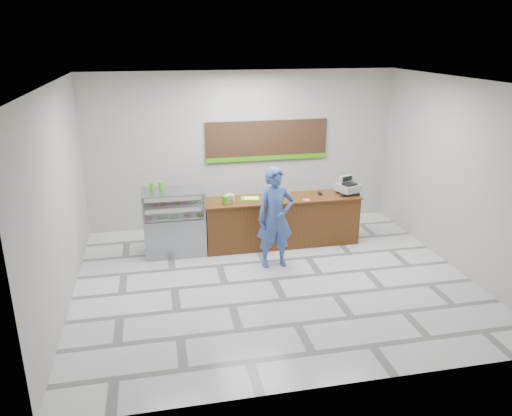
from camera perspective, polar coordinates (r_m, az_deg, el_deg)
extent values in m
plane|color=silver|center=(9.17, 2.01, -8.12)|extent=(7.00, 7.00, 0.00)
plane|color=#B3AEA4|center=(11.36, -1.50, 6.67)|extent=(7.00, 0.00, 7.00)
plane|color=silver|center=(8.19, 2.30, 14.23)|extent=(7.00, 7.00, 0.00)
cube|color=#5E3316|center=(10.47, 2.96, -1.59)|extent=(3.20, 0.70, 1.00)
cube|color=#5E3316|center=(10.30, 3.00, 1.09)|extent=(3.26, 0.76, 0.03)
cube|color=gray|center=(10.20, -9.23, -3.00)|extent=(1.20, 0.70, 0.80)
cube|color=white|center=(9.98, -9.42, 0.47)|extent=(1.20, 0.70, 0.50)
cube|color=gray|center=(9.90, -9.50, 1.92)|extent=(1.22, 0.72, 0.03)
cube|color=silver|center=(10.05, -9.35, -0.78)|extent=(1.14, 0.64, 0.02)
cube|color=silver|center=(9.97, -9.43, 0.52)|extent=(1.14, 0.64, 0.02)
torus|color=#F1618E|center=(9.94, -12.21, -0.98)|extent=(0.15, 0.15, 0.05)
torus|color=#95D577|center=(9.94, -10.77, -0.88)|extent=(0.15, 0.15, 0.05)
torus|color=#95D577|center=(9.95, -9.33, -0.78)|extent=(0.15, 0.15, 0.05)
torus|color=#F1618E|center=(9.96, -7.90, -0.69)|extent=(0.15, 0.15, 0.05)
torus|color=#A87928|center=(9.97, -6.47, -0.59)|extent=(0.15, 0.15, 0.05)
torus|color=#95D577|center=(10.01, -12.31, 0.60)|extent=(0.15, 0.15, 0.05)
torus|color=#F1618E|center=(10.01, -11.49, 0.66)|extent=(0.15, 0.15, 0.05)
torus|color=#A87928|center=(10.01, -10.67, 0.71)|extent=(0.15, 0.15, 0.05)
torus|color=#F1618E|center=(10.01, -9.86, 0.77)|extent=(0.15, 0.15, 0.05)
torus|color=#A87928|center=(10.01, -9.04, 0.82)|extent=(0.15, 0.15, 0.05)
torus|color=#F1618E|center=(10.02, -8.23, 0.88)|extent=(0.15, 0.15, 0.05)
torus|color=#95D577|center=(10.03, -7.41, 0.93)|extent=(0.15, 0.15, 0.05)
torus|color=#95D577|center=(10.04, -6.60, 0.98)|extent=(0.15, 0.15, 0.05)
cube|color=black|center=(11.39, 1.27, 7.73)|extent=(2.80, 0.05, 0.90)
cube|color=#3EA60E|center=(11.45, 1.29, 5.74)|extent=(2.80, 0.02, 0.10)
cube|color=black|center=(10.71, 10.43, 1.75)|extent=(0.39, 0.39, 0.06)
cube|color=gray|center=(10.68, 10.46, 2.31)|extent=(0.52, 0.53, 0.16)
cube|color=black|center=(10.58, 10.65, 2.69)|extent=(0.33, 0.28, 0.04)
cube|color=gray|center=(10.74, 10.28, 3.28)|extent=(0.35, 0.21, 0.16)
cube|color=black|center=(10.68, 10.39, 3.31)|extent=(0.24, 0.11, 0.10)
cube|color=black|center=(10.60, 7.32, 1.67)|extent=(0.09, 0.15, 0.04)
cube|color=#45C71E|center=(10.20, -0.66, 1.09)|extent=(0.43, 0.35, 0.02)
cube|color=white|center=(10.20, -0.54, 1.16)|extent=(0.31, 0.24, 0.00)
cube|color=white|center=(10.11, -3.06, 1.20)|extent=(0.18, 0.18, 0.12)
cylinder|color=silver|center=(10.07, -2.90, 1.14)|extent=(0.08, 0.08, 0.13)
cube|color=#3EA60E|center=(9.91, -3.29, 0.94)|extent=(0.20, 0.16, 0.16)
cylinder|color=#F1618E|center=(10.21, 5.77, 0.95)|extent=(0.16, 0.16, 0.00)
cylinder|color=#3EA60E|center=(10.02, -11.80, 2.49)|extent=(0.09, 0.09, 0.14)
cylinder|color=#3EA60E|center=(10.03, -10.81, 2.57)|extent=(0.09, 0.09, 0.13)
imported|color=#3A559F|center=(9.33, 2.23, -1.13)|extent=(0.72, 0.49, 1.94)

